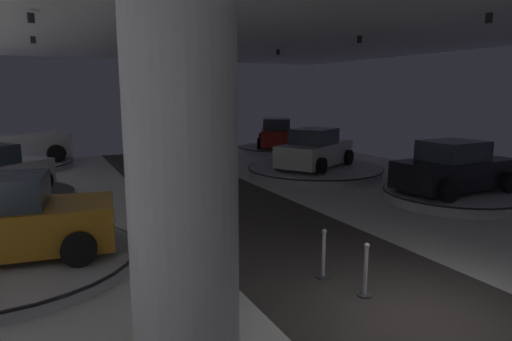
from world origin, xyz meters
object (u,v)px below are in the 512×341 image
object	(u,v)px
column_left	(183,179)
display_car_deep_right	(276,134)
display_platform_mid_left	(10,262)
visitor_walking_far	(211,161)
display_platform_deep_right	(276,149)
display_car_mid_left	(4,221)
display_platform_deep_left	(10,166)
display_platform_far_right	(315,171)
pickup_truck_deep_left	(0,144)
display_car_far_right	(315,150)
display_car_mid_right	(454,169)
display_platform_mid_right	(453,195)

from	to	relation	value
column_left	display_car_deep_right	size ratio (longest dim) A/B	1.21
display_platform_mid_left	visitor_walking_far	distance (m)	9.33
display_platform_deep_right	display_car_deep_right	world-z (taller)	display_car_deep_right
column_left	display_car_mid_left	xyz separation A→B (m)	(-2.09, 5.71, -1.71)
display_platform_deep_left	display_platform_far_right	world-z (taller)	display_platform_far_right
display_platform_deep_left	pickup_truck_deep_left	size ratio (longest dim) A/B	1.01
display_car_far_right	visitor_walking_far	size ratio (longest dim) A/B	2.85
display_car_mid_left	display_car_deep_right	bearing A→B (deg)	44.23
display_car_mid_right	display_car_mid_left	bearing A→B (deg)	-179.93
display_platform_mid_left	display_platform_deep_right	bearing A→B (deg)	44.33
display_platform_deep_left	display_platform_deep_right	distance (m)	14.34
display_platform_deep_left	display_car_far_right	distance (m)	14.53
display_car_mid_left	visitor_walking_far	xyz separation A→B (m)	(6.85, 6.32, -0.13)
display_car_deep_right	display_platform_mid_left	bearing A→B (deg)	-135.70
display_platform_mid_left	display_platform_mid_right	bearing A→B (deg)	0.09
display_platform_mid_left	display_car_deep_right	xyz separation A→B (m)	(13.65, 13.33, 0.99)
display_car_mid_right	display_platform_far_right	distance (m)	6.25
column_left	display_platform_mid_left	world-z (taller)	column_left
column_left	display_platform_mid_left	size ratio (longest dim) A/B	1.06
display_platform_far_right	display_platform_mid_right	bearing A→B (deg)	-75.11
display_platform_deep_right	pickup_truck_deep_left	bearing A→B (deg)	178.45
display_car_far_right	display_platform_deep_right	world-z (taller)	display_car_far_right
display_car_mid_left	visitor_walking_far	bearing A→B (deg)	42.71
display_platform_mid_right	display_car_mid_right	world-z (taller)	display_car_mid_right
display_platform_mid_left	display_car_deep_right	distance (m)	19.10
display_car_mid_right	visitor_walking_far	size ratio (longest dim) A/B	2.69
display_car_mid_left	display_platform_far_right	bearing A→B (deg)	27.34
display_car_mid_left	display_car_mid_right	bearing A→B (deg)	0.07
display_platform_mid_left	visitor_walking_far	world-z (taller)	visitor_walking_far
display_platform_deep_left	pickup_truck_deep_left	xyz separation A→B (m)	(-0.31, -0.07, 1.07)
display_car_far_right	display_platform_deep_right	xyz separation A→B (m)	(2.13, 7.37, -0.93)
display_platform_deep_left	display_platform_mid_left	world-z (taller)	display_platform_deep_left
display_car_mid_right	display_car_mid_left	xyz separation A→B (m)	(-13.16, -0.02, -0.08)
display_platform_deep_right	display_platform_mid_right	bearing A→B (deg)	-92.19
display_car_mid_right	display_platform_far_right	xyz separation A→B (m)	(-1.56, 5.98, -0.91)
column_left	display_platform_deep_left	world-z (taller)	column_left
visitor_walking_far	display_car_deep_right	bearing A→B (deg)	45.68
pickup_truck_deep_left	display_platform_deep_right	bearing A→B (deg)	-1.55
pickup_truck_deep_left	display_platform_far_right	size ratio (longest dim) A/B	0.95
display_platform_deep_left	display_car_mid_left	distance (m)	13.85
display_platform_deep_right	column_left	bearing A→B (deg)	-121.35
display_car_mid_right	display_platform_mid_left	xyz separation A→B (m)	(-13.13, -0.02, -0.96)
display_platform_mid_right	display_car_deep_right	world-z (taller)	display_car_deep_right
display_platform_deep_left	display_platform_deep_right	size ratio (longest dim) A/B	1.22
pickup_truck_deep_left	visitor_walking_far	distance (m)	10.77
display_platform_deep_left	visitor_walking_far	xyz separation A→B (m)	(7.48, -7.49, 0.74)
column_left	display_platform_mid_left	distance (m)	6.60
display_platform_mid_right	display_car_mid_left	size ratio (longest dim) A/B	1.04
display_platform_deep_left	display_car_deep_right	distance (m)	14.35
display_car_mid_left	pickup_truck_deep_left	bearing A→B (deg)	93.93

